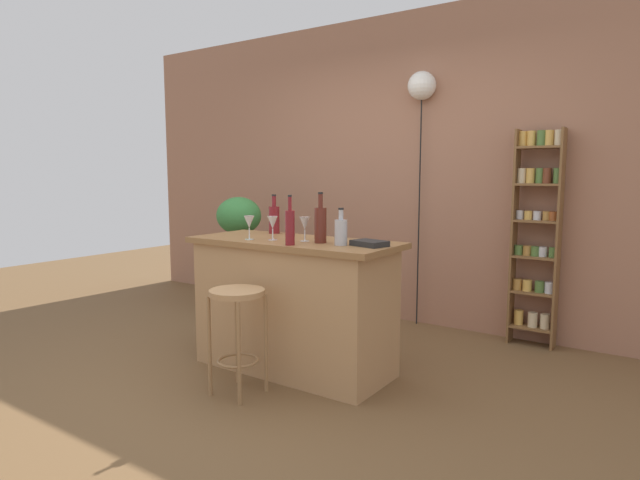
{
  "coord_description": "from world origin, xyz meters",
  "views": [
    {
      "loc": [
        2.21,
        -2.6,
        1.37
      ],
      "look_at": [
        0.05,
        0.55,
        0.89
      ],
      "focal_mm": 30.04,
      "sensor_mm": 36.0,
      "label": 1
    }
  ],
  "objects_px": {
    "bottle_sauce_amber": "(274,219)",
    "wine_glass_right": "(305,224)",
    "cookbook": "(370,243)",
    "spice_shelf": "(536,232)",
    "potted_plant": "(239,229)",
    "pendant_globe_light": "(422,88)",
    "bar_stool": "(237,316)",
    "plant_stool": "(240,293)",
    "wine_glass_center": "(273,223)",
    "wine_glass_left": "(249,223)",
    "bottle_soda_blue": "(341,231)",
    "bottle_vinegar": "(320,224)",
    "bottle_olive_oil": "(290,226)"
  },
  "relations": [
    {
      "from": "plant_stool",
      "to": "bottle_soda_blue",
      "type": "relative_size",
      "value": 1.74
    },
    {
      "from": "bottle_soda_blue",
      "to": "wine_glass_center",
      "type": "xyz_separation_m",
      "value": [
        -0.52,
        -0.04,
        0.03
      ]
    },
    {
      "from": "spice_shelf",
      "to": "cookbook",
      "type": "height_order",
      "value": "spice_shelf"
    },
    {
      "from": "bottle_sauce_amber",
      "to": "bottle_olive_oil",
      "type": "distance_m",
      "value": 0.69
    },
    {
      "from": "bottle_vinegar",
      "to": "pendant_globe_light",
      "type": "height_order",
      "value": "pendant_globe_light"
    },
    {
      "from": "potted_plant",
      "to": "bottle_soda_blue",
      "type": "distance_m",
      "value": 2.0
    },
    {
      "from": "spice_shelf",
      "to": "wine_glass_right",
      "type": "xyz_separation_m",
      "value": [
        -1.13,
        -1.53,
        0.12
      ]
    },
    {
      "from": "bar_stool",
      "to": "potted_plant",
      "type": "distance_m",
      "value": 1.97
    },
    {
      "from": "bottle_vinegar",
      "to": "wine_glass_right",
      "type": "xyz_separation_m",
      "value": [
        -0.13,
        0.01,
        -0.01
      ]
    },
    {
      "from": "bar_stool",
      "to": "wine_glass_center",
      "type": "distance_m",
      "value": 0.7
    },
    {
      "from": "bar_stool",
      "to": "bottle_sauce_amber",
      "type": "relative_size",
      "value": 2.25
    },
    {
      "from": "plant_stool",
      "to": "bottle_olive_oil",
      "type": "distance_m",
      "value": 2.05
    },
    {
      "from": "bottle_vinegar",
      "to": "cookbook",
      "type": "xyz_separation_m",
      "value": [
        0.34,
        0.05,
        -0.11
      ]
    },
    {
      "from": "potted_plant",
      "to": "pendant_globe_light",
      "type": "bearing_deg",
      "value": 22.41
    },
    {
      "from": "bottle_sauce_amber",
      "to": "cookbook",
      "type": "relative_size",
      "value": 1.4
    },
    {
      "from": "spice_shelf",
      "to": "wine_glass_right",
      "type": "height_order",
      "value": "spice_shelf"
    },
    {
      "from": "bottle_soda_blue",
      "to": "wine_glass_left",
      "type": "xyz_separation_m",
      "value": [
        -0.67,
        -0.11,
        0.03
      ]
    },
    {
      "from": "wine_glass_left",
      "to": "bottle_soda_blue",
      "type": "bearing_deg",
      "value": 9.12
    },
    {
      "from": "bottle_soda_blue",
      "to": "bottle_vinegar",
      "type": "distance_m",
      "value": 0.18
    },
    {
      "from": "plant_stool",
      "to": "wine_glass_center",
      "type": "height_order",
      "value": "wine_glass_center"
    },
    {
      "from": "wine_glass_center",
      "to": "cookbook",
      "type": "relative_size",
      "value": 0.78
    },
    {
      "from": "plant_stool",
      "to": "wine_glass_right",
      "type": "height_order",
      "value": "wine_glass_right"
    },
    {
      "from": "bottle_vinegar",
      "to": "wine_glass_left",
      "type": "xyz_separation_m",
      "value": [
        -0.5,
        -0.13,
        -0.01
      ]
    },
    {
      "from": "wine_glass_left",
      "to": "cookbook",
      "type": "bearing_deg",
      "value": 11.77
    },
    {
      "from": "wine_glass_center",
      "to": "wine_glass_right",
      "type": "xyz_separation_m",
      "value": [
        0.22,
        0.07,
        0.0
      ]
    },
    {
      "from": "bar_stool",
      "to": "pendant_globe_light",
      "type": "bearing_deg",
      "value": 82.62
    },
    {
      "from": "bottle_sauce_amber",
      "to": "bottle_vinegar",
      "type": "relative_size",
      "value": 0.89
    },
    {
      "from": "potted_plant",
      "to": "pendant_globe_light",
      "type": "xyz_separation_m",
      "value": [
        1.58,
        0.65,
        1.27
      ]
    },
    {
      "from": "plant_stool",
      "to": "cookbook",
      "type": "distance_m",
      "value": 2.24
    },
    {
      "from": "bottle_sauce_amber",
      "to": "plant_stool",
      "type": "bearing_deg",
      "value": 145.96
    },
    {
      "from": "spice_shelf",
      "to": "pendant_globe_light",
      "type": "distance_m",
      "value": 1.56
    },
    {
      "from": "bottle_sauce_amber",
      "to": "wine_glass_center",
      "type": "relative_size",
      "value": 1.8
    },
    {
      "from": "spice_shelf",
      "to": "potted_plant",
      "type": "height_order",
      "value": "spice_shelf"
    },
    {
      "from": "bottle_sauce_amber",
      "to": "potted_plant",
      "type": "bearing_deg",
      "value": 145.96
    },
    {
      "from": "spice_shelf",
      "to": "potted_plant",
      "type": "relative_size",
      "value": 2.33
    },
    {
      "from": "bar_stool",
      "to": "spice_shelf",
      "type": "relative_size",
      "value": 0.39
    },
    {
      "from": "bottle_sauce_amber",
      "to": "wine_glass_left",
      "type": "distance_m",
      "value": 0.41
    },
    {
      "from": "bottle_soda_blue",
      "to": "bottle_vinegar",
      "type": "xyz_separation_m",
      "value": [
        -0.17,
        0.02,
        0.04
      ]
    },
    {
      "from": "bar_stool",
      "to": "wine_glass_left",
      "type": "height_order",
      "value": "wine_glass_left"
    },
    {
      "from": "bottle_sauce_amber",
      "to": "bottle_olive_oil",
      "type": "bearing_deg",
      "value": -42.42
    },
    {
      "from": "wine_glass_right",
      "to": "bottle_vinegar",
      "type": "bearing_deg",
      "value": -4.0
    },
    {
      "from": "wine_glass_left",
      "to": "bottle_olive_oil",
      "type": "bearing_deg",
      "value": -9.84
    },
    {
      "from": "bottle_soda_blue",
      "to": "bottle_sauce_amber",
      "type": "height_order",
      "value": "bottle_sauce_amber"
    },
    {
      "from": "plant_stool",
      "to": "spice_shelf",
      "type": "bearing_deg",
      "value": 13.29
    },
    {
      "from": "bottle_vinegar",
      "to": "wine_glass_left",
      "type": "height_order",
      "value": "bottle_vinegar"
    },
    {
      "from": "wine_glass_left",
      "to": "cookbook",
      "type": "xyz_separation_m",
      "value": [
        0.84,
        0.18,
        -0.1
      ]
    },
    {
      "from": "bottle_sauce_amber",
      "to": "wine_glass_right",
      "type": "xyz_separation_m",
      "value": [
        0.47,
        -0.26,
        0.01
      ]
    },
    {
      "from": "bar_stool",
      "to": "bottle_vinegar",
      "type": "distance_m",
      "value": 0.79
    },
    {
      "from": "spice_shelf",
      "to": "wine_glass_right",
      "type": "distance_m",
      "value": 1.91
    },
    {
      "from": "bar_stool",
      "to": "plant_stool",
      "type": "xyz_separation_m",
      "value": [
        -1.31,
        1.43,
        -0.29
      ]
    }
  ]
}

